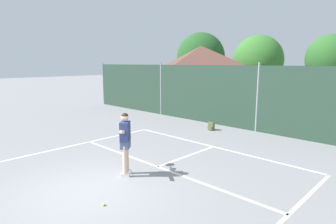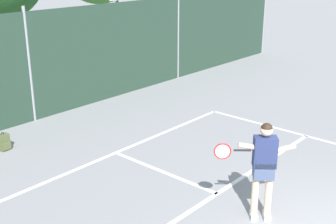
% 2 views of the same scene
% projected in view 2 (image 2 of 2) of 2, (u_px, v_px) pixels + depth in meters
% --- Properties ---
extents(chainlink_fence, '(26.09, 0.09, 3.28)m').
position_uv_depth(chainlink_fence, '(29.00, 68.00, 12.59)').
color(chainlink_fence, '#284233').
rests_on(chainlink_fence, ground).
extents(basketball_hoop, '(0.90, 0.67, 3.55)m').
position_uv_depth(basketball_hoop, '(119.00, 17.00, 17.35)').
color(basketball_hoop, '#9E9EA3').
rests_on(basketball_hoop, ground).
extents(tennis_player, '(1.04, 1.07, 1.85)m').
position_uv_depth(tennis_player, '(263.00, 163.00, 7.85)').
color(tennis_player, silver).
rests_on(tennis_player, ground).
extents(backpack_olive, '(0.29, 0.26, 0.46)m').
position_uv_depth(backpack_olive, '(4.00, 142.00, 11.04)').
color(backpack_olive, '#566038').
rests_on(backpack_olive, ground).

